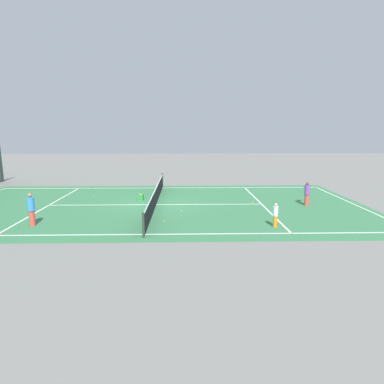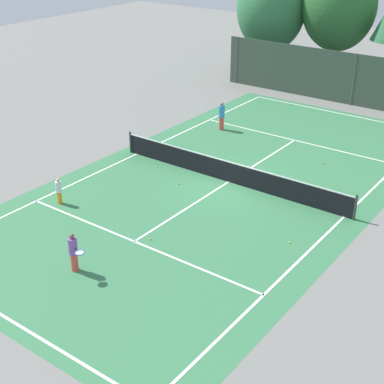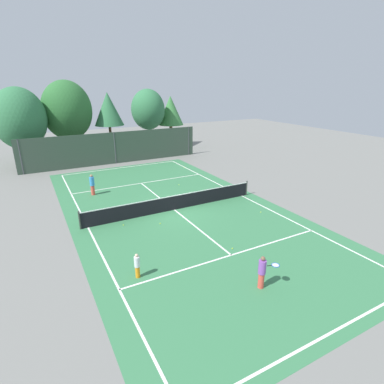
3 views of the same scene
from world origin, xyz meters
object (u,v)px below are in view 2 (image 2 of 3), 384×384
Objects in this scene: player_2 at (74,252)px; tennis_ball_3 at (150,239)px; player_1 at (59,191)px; tennis_ball_2 at (289,242)px; tennis_ball_0 at (179,184)px; player_0 at (222,116)px; tennis_ball_1 at (157,167)px; ball_crate at (265,177)px; tennis_ball_4 at (323,163)px.

tennis_ball_3 is at bearing 75.91° from player_2.
player_1 reaches higher than tennis_ball_2.
tennis_ball_2 is (6.33, -1.54, 0.00)m from tennis_ball_0.
player_2 is 7.60m from tennis_ball_0.
tennis_ball_0 is 6.52m from tennis_ball_2.
player_1 reaches higher than tennis_ball_3.
player_0 is 14.94m from player_2.
tennis_ball_0 is 1.00× the size of tennis_ball_1.
tennis_ball_2 is at bearing 17.18° from player_1.
tennis_ball_2 is at bearing -44.37° from player_0.
player_1 is 4.98m from tennis_ball_3.
player_1 reaches higher than tennis_ball_1.
player_2 reaches higher than tennis_ball_3.
player_1 reaches higher than ball_crate.
tennis_ball_4 is (6.15, 5.15, 0.00)m from tennis_ball_1.
tennis_ball_0 is 1.00× the size of tennis_ball_2.
tennis_ball_0 and tennis_ball_3 have the same top height.
ball_crate is at bearing 19.96° from tennis_ball_1.
tennis_ball_4 is at bearing 39.94° from tennis_ball_1.
ball_crate is at bearing 41.78° from tennis_ball_0.
ball_crate is 3.60m from tennis_ball_4.
tennis_ball_4 is at bearing 55.74° from player_1.
player_0 is at bearing 87.60° from player_1.
player_2 is at bearing -104.09° from tennis_ball_3.
player_0 is 6.95m from ball_crate.
ball_crate is (1.64, 10.07, -0.56)m from player_2.
tennis_ball_1 is at bearing -160.04° from ball_crate.
tennis_ball_1 is at bearing 111.48° from player_2.
player_2 reaches higher than player_1.
ball_crate is at bearing -39.52° from player_0.
player_0 reaches higher than tennis_ball_0.
player_0 is 3.34× the size of ball_crate.
tennis_ball_3 is (4.94, -0.01, -0.55)m from player_1.
player_1 is at bearing 143.75° from player_2.
player_2 is at bearing -130.45° from tennis_ball_2.
player_0 is 23.80× the size of tennis_ball_2.
tennis_ball_4 is (6.59, -1.03, -0.77)m from player_0.
player_1 is at bearing -129.70° from ball_crate.
tennis_ball_2 is (8.75, -8.56, -0.77)m from player_0.
player_1 is (-0.48, -11.41, -0.22)m from player_0.
player_0 is at bearing 108.97° from tennis_ball_0.
tennis_ball_3 is 1.00× the size of tennis_ball_4.
ball_crate is 7.12× the size of tennis_ball_1.
tennis_ball_0 and tennis_ball_4 have the same top height.
tennis_ball_0 is (-2.93, -2.61, -0.15)m from ball_crate.
player_2 is 3.23m from tennis_ball_3.
tennis_ball_3 and tennis_ball_4 have the same top height.
ball_crate reaches higher than tennis_ball_3.
tennis_ball_1 is 8.02m from tennis_ball_4.
tennis_ball_3 is at bearing -101.56° from tennis_ball_4.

